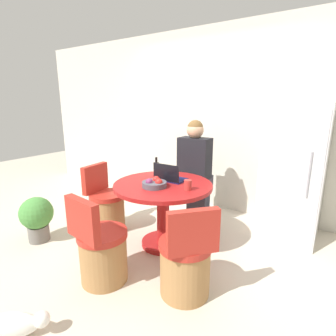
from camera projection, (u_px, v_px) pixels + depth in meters
name	position (u px, v px, depth m)	size (l,w,h in m)	color
ground_plane	(152.00, 246.00, 2.93)	(12.00, 12.00, 0.00)	beige
wall_back	(212.00, 121.00, 3.84)	(7.00, 0.06, 2.60)	beige
refrigerator	(293.00, 172.00, 3.02)	(0.63, 0.69, 1.56)	silver
dining_table	(163.00, 201.00, 2.85)	(1.06, 1.06, 0.72)	maroon
chair_near_right_corner	(186.00, 264.00, 2.14)	(0.51, 0.51, 0.82)	#9E7042
chair_near_camera	(102.00, 252.00, 2.31)	(0.44, 0.45, 0.82)	#9E7042
chair_left_side	(107.00, 208.00, 3.28)	(0.45, 0.44, 0.82)	#9E7042
person_seated	(196.00, 167.00, 3.40)	(0.40, 0.37, 1.36)	#2D2D38
laptop	(170.00, 177.00, 2.89)	(0.32, 0.22, 0.20)	#141947
fruit_bowl	(155.00, 184.00, 2.68)	(0.25, 0.25, 0.10)	#4C4C56
coffee_cup	(188.00, 185.00, 2.58)	(0.08, 0.08, 0.10)	#B2332D
bottle	(156.00, 169.00, 3.05)	(0.07, 0.07, 0.23)	black
cat	(15.00, 324.00, 1.79)	(0.42, 0.34, 0.18)	white
potted_plant	(37.00, 216.00, 2.99)	(0.37, 0.37, 0.53)	slate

